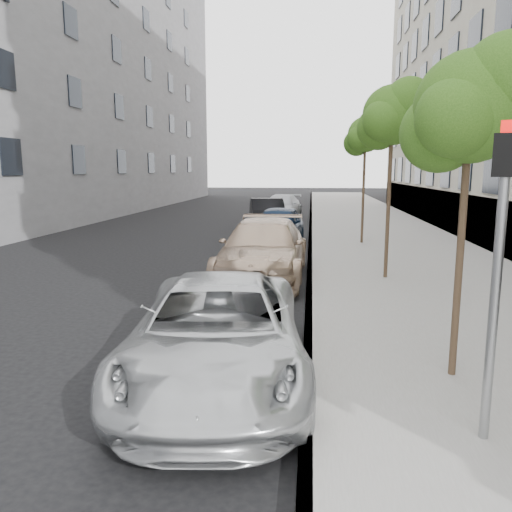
% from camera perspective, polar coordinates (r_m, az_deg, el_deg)
% --- Properties ---
extents(ground, '(160.00, 160.00, 0.00)m').
position_cam_1_polar(ground, '(6.28, -5.62, -18.51)').
color(ground, black).
rests_on(ground, ground).
extents(sidewalk, '(6.40, 72.00, 0.14)m').
position_cam_1_polar(sidewalk, '(29.71, 12.32, 3.97)').
color(sidewalk, gray).
rests_on(sidewalk, ground).
extents(curb, '(0.15, 72.00, 0.14)m').
position_cam_1_polar(curb, '(29.55, 6.27, 4.11)').
color(curb, '#9E9B93').
rests_on(curb, ground).
extents(tree_near, '(1.76, 1.56, 4.51)m').
position_cam_1_polar(tree_near, '(7.25, 23.51, 15.34)').
color(tree_near, '#38281C').
rests_on(tree_near, sidewalk).
extents(tree_mid, '(1.82, 1.62, 5.12)m').
position_cam_1_polar(tree_mid, '(13.63, 15.44, 15.27)').
color(tree_mid, '#38281C').
rests_on(tree_mid, sidewalk).
extents(tree_far, '(1.70, 1.50, 5.01)m').
position_cam_1_polar(tree_far, '(20.06, 12.48, 13.39)').
color(tree_far, '#38281C').
rests_on(tree_far, sidewalk).
extents(signal_pole, '(0.29, 0.26, 3.31)m').
position_cam_1_polar(signal_pole, '(5.58, 26.02, 0.80)').
color(signal_pole, '#939699').
rests_on(signal_pole, sidewalk).
extents(minivan, '(2.92, 5.39, 1.44)m').
position_cam_1_polar(minivan, '(7.14, -4.44, -8.66)').
color(minivan, '#B8BBBD').
rests_on(minivan, ground).
extents(suv, '(2.37, 5.61, 1.62)m').
position_cam_1_polar(suv, '(13.73, 0.86, 0.72)').
color(suv, tan).
rests_on(suv, ground).
extents(sedan_blue, '(2.09, 4.65, 1.55)m').
position_cam_1_polar(sedan_blue, '(20.13, 2.61, 3.52)').
color(sedan_blue, '#0F1D33').
rests_on(sedan_blue, ground).
extents(sedan_black, '(2.39, 4.89, 1.54)m').
position_cam_1_polar(sedan_black, '(25.37, 1.28, 4.82)').
color(sedan_black, black).
rests_on(sedan_black, ground).
extents(sedan_rear, '(2.66, 5.26, 1.46)m').
position_cam_1_polar(sedan_rear, '(30.78, 2.91, 5.62)').
color(sedan_rear, '#A8ABB0').
rests_on(sedan_rear, ground).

